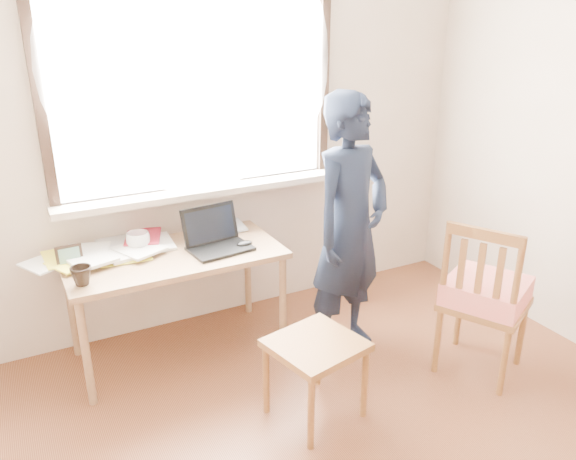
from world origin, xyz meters
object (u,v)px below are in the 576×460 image
mug_dark (81,276)px  desk (175,264)px  side_chair (485,294)px  person (350,229)px  laptop (216,239)px  work_chair (316,353)px  mug_white (138,241)px

mug_dark → desk: bearing=18.0°
side_chair → desk: bearing=146.6°
mug_dark → person: bearing=-9.7°
desk → laptop: laptop is taller
desk → mug_dark: bearing=-162.0°
desk → mug_dark: (-0.53, -0.17, 0.12)m
desk → side_chair: size_ratio=1.32×
laptop → work_chair: laptop is taller
mug_dark → person: size_ratio=0.07×
desk → laptop: 0.28m
laptop → mug_dark: size_ratio=3.50×
mug_dark → person: 1.49m
mug_dark → work_chair: size_ratio=0.22×
work_chair → person: bearing=43.3°
work_chair → person: 0.80m
work_chair → person: (0.49, 0.46, 0.43)m
laptop → side_chair: size_ratio=0.40×
desk → person: 1.05m
work_chair → side_chair: size_ratio=0.53×
mug_white → side_chair: 2.02m
desk → mug_white: mug_white is taller
desk → mug_dark: size_ratio=11.46×
mug_white → side_chair: side_chair is taller
laptop → mug_dark: (-0.79, -0.14, -0.01)m
person → mug_dark: bearing=152.9°
laptop → desk: bearing=173.2°
desk → work_chair: desk is taller
mug_white → work_chair: 1.25m
side_chair → person: person is taller
side_chair → person: size_ratio=0.59×
laptop → mug_white: bearing=156.8°
work_chair → person: person is taller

